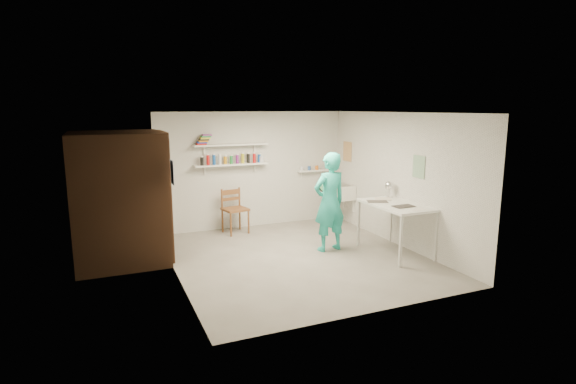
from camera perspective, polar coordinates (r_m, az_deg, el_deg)
name	(u,v)px	position (r m, az deg, el deg)	size (l,w,h in m)	color
floor	(297,258)	(7.63, 1.19, -8.36)	(4.00, 4.50, 0.02)	slate
ceiling	(298,112)	(7.22, 1.27, 10.12)	(4.00, 4.50, 0.02)	silver
wall_back	(253,170)	(9.41, -4.45, 2.83)	(4.00, 0.02, 2.40)	silver
wall_front	(377,218)	(5.39, 11.18, -3.25)	(4.00, 0.02, 2.40)	silver
wall_left	(172,197)	(6.77, -14.48, -0.57)	(0.02, 4.50, 2.40)	silver
wall_right	(399,180)	(8.35, 13.91, 1.55)	(0.02, 4.50, 2.40)	silver
doorway_recess	(164,197)	(7.83, -15.45, -0.61)	(0.02, 0.90, 2.00)	black
corridor_box	(119,197)	(7.76, -20.66, -0.63)	(1.40, 1.50, 2.10)	brown
door_lintel	(162,134)	(7.70, -15.69, 7.09)	(0.06, 1.05, 0.10)	brown
door_jamb_near	(170,203)	(7.34, -14.76, -1.30)	(0.06, 0.10, 2.00)	brown
door_jamb_far	(161,192)	(8.32, -15.79, 0.02)	(0.06, 0.10, 2.00)	brown
shelf_lower	(232,165)	(9.12, -7.19, 3.48)	(1.50, 0.22, 0.03)	white
shelf_upper	(231,145)	(9.08, -7.25, 5.98)	(1.50, 0.22, 0.03)	white
ledge_shelf	(313,171)	(9.85, 3.19, 2.73)	(0.70, 0.14, 0.03)	white
poster_left	(172,172)	(6.76, -14.50, 2.44)	(0.01, 0.28, 0.36)	#334C7F
poster_right_a	(347,151)	(9.78, 7.55, 5.13)	(0.01, 0.34, 0.42)	#995933
poster_right_b	(419,167)	(7.87, 16.27, 3.10)	(0.01, 0.30, 0.38)	#3F724C
belfast_sink	(339,192)	(9.69, 6.51, 0.03)	(0.48, 0.60, 0.30)	white
man	(330,202)	(7.82, 5.30, -1.28)	(0.63, 0.41, 1.73)	#25BAAA
wall_clock	(325,184)	(7.97, 4.78, 1.07)	(0.31, 0.31, 0.04)	beige
wooden_chair	(235,209)	(9.00, -6.72, -2.20)	(0.45, 0.43, 0.97)	brown
work_table	(395,229)	(7.93, 13.49, -4.56)	(0.79, 1.31, 0.87)	silver
desk_lamp	(389,185)	(8.33, 12.75, 0.82)	(0.16, 0.16, 0.16)	silver
spray_cans	(231,160)	(9.11, -7.20, 4.10)	(1.34, 0.06, 0.17)	black
book_stack	(204,140)	(8.94, -10.61, 6.54)	(0.30, 0.14, 0.20)	red
ledge_pots	(313,168)	(9.84, 3.19, 3.07)	(0.48, 0.07, 0.09)	silver
papers	(397,203)	(7.83, 13.63, -1.42)	(0.30, 0.22, 0.02)	silver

